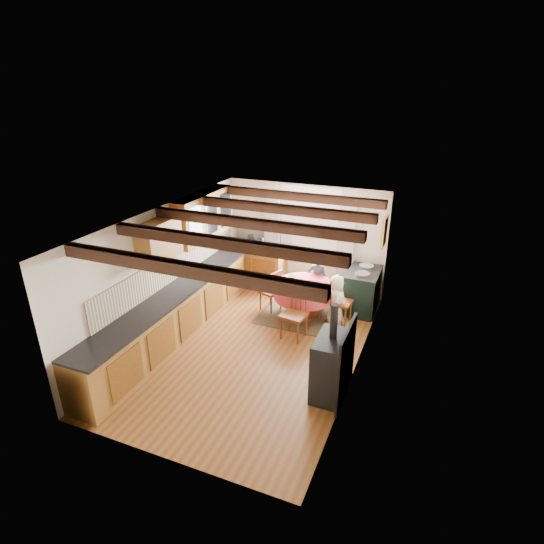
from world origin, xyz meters
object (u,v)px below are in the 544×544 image
at_px(child_far, 317,280).
at_px(cup, 312,285).
at_px(chair_near, 294,313).
at_px(dining_table, 304,300).
at_px(chair_right, 342,301).
at_px(aga_range, 363,290).
at_px(child_right, 336,300).
at_px(chair_left, 271,290).
at_px(cast_iron_stove, 332,351).

xyz_separation_m(child_far, cup, (0.09, -0.68, 0.20)).
bearing_deg(chair_near, dining_table, 103.63).
distance_m(chair_right, cup, 0.66).
relative_size(aga_range, cup, 9.55).
bearing_deg(child_right, aga_range, -44.21).
xyz_separation_m(chair_near, aga_range, (0.94, 1.58, -0.06)).
distance_m(aga_range, child_right, 0.86).
bearing_deg(child_right, chair_right, -62.59).
xyz_separation_m(chair_left, child_right, (1.39, -0.06, 0.06)).
bearing_deg(chair_near, cup, 90.79).
distance_m(chair_near, child_right, 0.99).
height_order(dining_table, chair_near, chair_near).
height_order(cast_iron_stove, child_far, cast_iron_stove).
bearing_deg(dining_table, aga_range, 35.77).
height_order(chair_near, cast_iron_stove, cast_iron_stove).
height_order(dining_table, child_right, child_right).
height_order(chair_left, cast_iron_stove, cast_iron_stove).
relative_size(child_far, child_right, 1.11).
bearing_deg(chair_right, cast_iron_stove, -163.67).
relative_size(chair_left, child_right, 0.89).
bearing_deg(child_right, dining_table, 68.47).
distance_m(aga_range, cup, 1.21).
distance_m(child_far, cup, 0.72).
bearing_deg(cup, cast_iron_stove, -65.29).
height_order(chair_left, cup, chair_left).
height_order(child_far, child_right, child_far).
bearing_deg(chair_near, child_far, 97.60).
bearing_deg(child_far, chair_left, 32.95).
height_order(dining_table, child_far, child_far).
bearing_deg(child_right, chair_near, 125.46).
distance_m(dining_table, chair_near, 0.85).
bearing_deg(child_right, cast_iron_stove, 173.74).
relative_size(chair_near, aga_range, 1.05).
bearing_deg(cup, chair_left, 174.72).
xyz_separation_m(chair_near, child_right, (0.58, 0.81, 0.00)).
distance_m(chair_near, chair_left, 1.19).
bearing_deg(cast_iron_stove, chair_right, 99.91).
bearing_deg(dining_table, child_far, 81.96).
bearing_deg(aga_range, chair_left, -157.75).
bearing_deg(chair_left, child_right, 106.31).
distance_m(chair_left, child_right, 1.39).
bearing_deg(child_far, chair_right, 136.51).
relative_size(child_right, cup, 10.06).
distance_m(chair_near, aga_range, 1.84).
bearing_deg(chair_left, cast_iron_stove, 59.27).
height_order(chair_right, aga_range, chair_right).
bearing_deg(chair_near, chair_left, 140.87).
relative_size(aga_range, cast_iron_stove, 0.63).
relative_size(chair_right, cup, 9.27).
xyz_separation_m(cast_iron_stove, cup, (-0.96, 2.09, 0.00)).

